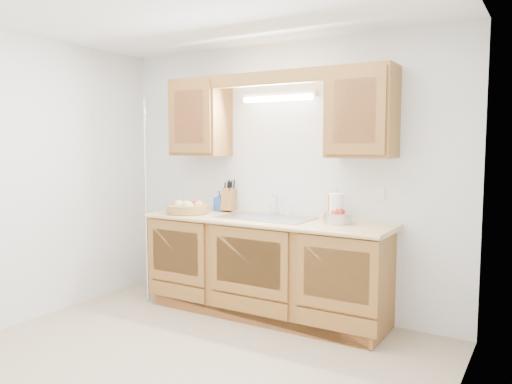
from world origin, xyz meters
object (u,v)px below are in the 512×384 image
Objects in this scene: fruit_basket at (188,208)px; paper_towel at (336,208)px; knife_block at (229,200)px; apple_bowl at (338,217)px.

paper_towel reaches higher than fruit_basket.
fruit_basket is 0.42m from knife_block.
knife_block reaches higher than paper_towel.
fruit_basket reaches higher than apple_bowl.
paper_towel is (1.44, 0.19, 0.07)m from fruit_basket.
paper_towel is at bearing 7.59° from fruit_basket.
knife_block is 1.10× the size of paper_towel.
fruit_basket is 1.52× the size of apple_bowl.
knife_block is at bearing 50.27° from fruit_basket.
fruit_basket is 1.39× the size of paper_towel.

